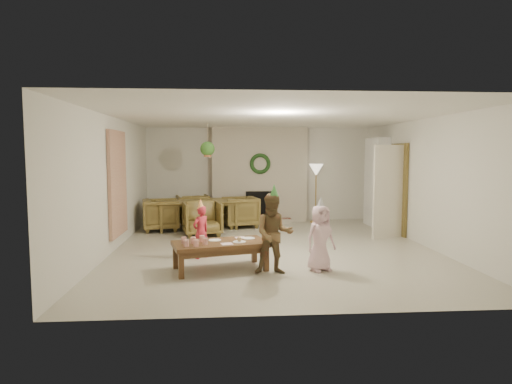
{
  "coord_description": "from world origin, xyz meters",
  "views": [
    {
      "loc": [
        -0.92,
        -8.21,
        1.82
      ],
      "look_at": [
        -0.3,
        0.4,
        1.05
      ],
      "focal_mm": 30.45,
      "sensor_mm": 36.0,
      "label": 1
    }
  ],
  "objects": [
    {
      "name": "wall_front",
      "position": [
        0.0,
        -3.5,
        1.25
      ],
      "size": [
        7.0,
        0.0,
        7.0
      ],
      "primitive_type": "plane",
      "rotation": [
        -1.57,
        0.0,
        0.0
      ],
      "color": "silver",
      "rests_on": "floor"
    },
    {
      "name": "curtain_panel",
      "position": [
        -2.96,
        0.2,
        1.25
      ],
      "size": [
        0.06,
        1.2,
        2.0
      ],
      "primitive_type": "cube",
      "color": "#CCAD90",
      "rests_on": "wall_left"
    },
    {
      "name": "food_scoop",
      "position": [
        -0.7,
        -1.55,
        0.49
      ],
      "size": [
        0.09,
        0.09,
        0.08
      ],
      "primitive_type": "sphere",
      "rotation": [
        0.0,
        0.0,
        0.25
      ],
      "color": "tan",
      "rests_on": "plate_b"
    },
    {
      "name": "dining_chair_near",
      "position": [
        -1.42,
        1.39,
        0.38
      ],
      "size": [
        0.95,
        0.97,
        0.75
      ],
      "primitive_type": "imported",
      "rotation": [
        0.0,
        0.0,
        0.2
      ],
      "color": "brown",
      "rests_on": "floor"
    },
    {
      "name": "fireplace_wreath",
      "position": [
        0.0,
        3.07,
        1.55
      ],
      "size": [
        0.54,
        0.1,
        0.54
      ],
      "primitive_type": "torus",
      "rotation": [
        1.57,
        0.0,
        0.0
      ],
      "color": "#163815",
      "rests_on": "fireplace_mass"
    },
    {
      "name": "wall_right",
      "position": [
        3.0,
        0.0,
        1.25
      ],
      "size": [
        0.0,
        7.0,
        7.0
      ],
      "primitive_type": "plane",
      "rotation": [
        1.57,
        0.0,
        -1.57
      ],
      "color": "silver",
      "rests_on": "floor"
    },
    {
      "name": "cup_c",
      "position": [
        -1.35,
        -1.83,
        0.49
      ],
      "size": [
        0.09,
        0.09,
        0.1
      ],
      "primitive_type": "cylinder",
      "rotation": [
        0.0,
        0.0,
        0.25
      ],
      "color": "white",
      "rests_on": "coffee_table_top"
    },
    {
      "name": "bookshelf_shelf_b",
      "position": [
        2.82,
        2.3,
        0.85
      ],
      "size": [
        0.3,
        0.92,
        0.03
      ],
      "primitive_type": "cube",
      "color": "white",
      "rests_on": "bookshelf_carcass"
    },
    {
      "name": "napkin_left",
      "position": [
        -0.9,
        -1.69,
        0.45
      ],
      "size": [
        0.2,
        0.2,
        0.01
      ],
      "primitive_type": "cube",
      "rotation": [
        0.0,
        0.0,
        0.25
      ],
      "color": "#F6B5CA",
      "rests_on": "coffee_table_top"
    },
    {
      "name": "floor_lamp_shade",
      "position": [
        1.47,
        3.0,
        1.39
      ],
      "size": [
        0.37,
        0.37,
        0.31
      ],
      "primitive_type": "cone",
      "rotation": [
        3.14,
        0.0,
        0.0
      ],
      "color": "beige",
      "rests_on": "floor_lamp_post"
    },
    {
      "name": "coffee_table_apron",
      "position": [
        -1.0,
        -1.51,
        0.33
      ],
      "size": [
        1.44,
        0.92,
        0.09
      ],
      "primitive_type": "cube",
      "rotation": [
        0.0,
        0.0,
        0.25
      ],
      "color": "brown",
      "rests_on": "floor"
    },
    {
      "name": "coffee_leg_br",
      "position": [
        -0.44,
        -1.07,
        0.19
      ],
      "size": [
        0.09,
        0.09,
        0.38
      ],
      "primitive_type": "cube",
      "rotation": [
        0.0,
        0.0,
        0.25
      ],
      "color": "brown",
      "rests_on": "floor"
    },
    {
      "name": "books_row_mid",
      "position": [
        2.8,
        2.35,
        0.99
      ],
      "size": [
        0.2,
        0.44,
        0.24
      ],
      "primitive_type": "cube",
      "color": "navy",
      "rests_on": "bookshelf_shelf_b"
    },
    {
      "name": "party_hat_red",
      "position": [
        -1.34,
        -0.73,
        0.96
      ],
      "size": [
        0.17,
        0.17,
        0.17
      ],
      "primitive_type": "cone",
      "rotation": [
        0.0,
        0.0,
        0.41
      ],
      "color": "#FFEE54",
      "rests_on": "child_red"
    },
    {
      "name": "dining_chair_right",
      "position": [
        -0.54,
        2.43,
        0.38
      ],
      "size": [
        0.97,
        0.95,
        0.75
      ],
      "primitive_type": "imported",
      "rotation": [
        0.0,
        0.0,
        -1.38
      ],
      "color": "brown",
      "rests_on": "floor"
    },
    {
      "name": "hanging_plant_foliage",
      "position": [
        -1.3,
        1.5,
        1.92
      ],
      "size": [
        0.32,
        0.32,
        0.32
      ],
      "primitive_type": "sphere",
      "color": "#28531B",
      "rests_on": "hanging_plant_pot"
    },
    {
      "name": "floor_lamp_base",
      "position": [
        1.47,
        3.0,
        0.02
      ],
      "size": [
        0.29,
        0.29,
        0.03
      ],
      "primitive_type": "cylinder",
      "color": "gold",
      "rests_on": "floor"
    },
    {
      "name": "ceiling",
      "position": [
        0.0,
        0.0,
        2.5
      ],
      "size": [
        7.0,
        7.0,
        0.0
      ],
      "primitive_type": "plane",
      "rotation": [
        3.14,
        0.0,
        0.0
      ],
      "color": "white",
      "rests_on": "wall_back"
    },
    {
      "name": "dining_table",
      "position": [
        -1.59,
        2.23,
        0.34
      ],
      "size": [
        2.11,
        1.44,
        0.68
      ],
      "primitive_type": "imported",
      "rotation": [
        0.0,
        0.0,
        0.2
      ],
      "color": "brown",
      "rests_on": "floor"
    },
    {
      "name": "coffee_leg_fl",
      "position": [
        -1.56,
        -1.96,
        0.19
      ],
      "size": [
        0.09,
        0.09,
        0.38
      ],
      "primitive_type": "cube",
      "rotation": [
        0.0,
        0.0,
        0.25
      ],
      "color": "brown",
      "rests_on": "floor"
    },
    {
      "name": "coffee_leg_fr",
      "position": [
        -0.29,
        -1.64,
        0.19
      ],
      "size": [
        0.09,
        0.09,
        0.38
      ],
      "primitive_type": "cube",
      "rotation": [
        0.0,
        0.0,
        0.25
      ],
      "color": "brown",
      "rests_on": "floor"
    },
    {
      "name": "bookshelf_shelf_d",
      "position": [
        2.82,
        2.3,
        1.65
      ],
      "size": [
        0.3,
        0.92,
        0.03
      ],
      "primitive_type": "cube",
      "color": "white",
      "rests_on": "bookshelf_carcass"
    },
    {
      "name": "floor_lamp_post",
      "position": [
        1.47,
        3.0,
        0.72
      ],
      "size": [
        0.03,
        0.03,
        1.39
      ],
      "primitive_type": "cylinder",
      "color": "gold",
      "rests_on": "floor"
    },
    {
      "name": "wall_left",
      "position": [
        -3.0,
        0.0,
        1.25
      ],
      "size": [
        0.0,
        7.0,
        7.0
      ],
      "primitive_type": "plane",
      "rotation": [
        1.57,
        0.0,
        1.57
      ],
      "color": "silver",
      "rests_on": "floor"
    },
    {
      "name": "fireplace_firebox",
      "position": [
        0.0,
        3.12,
        0.45
      ],
      "size": [
        0.75,
        0.12,
        0.75
      ],
      "primitive_type": "cube",
      "color": "black",
      "rests_on": "floor"
    },
    {
      "name": "hanging_plant_cord",
      "position": [
        -1.3,
        1.5,
        2.15
      ],
      "size": [
        0.01,
        0.01,
        0.7
      ],
      "primitive_type": "cylinder",
      "color": "tan",
      "rests_on": "ceiling"
    },
    {
      "name": "plate_b",
      "position": [
        -0.7,
        -1.55,
        0.45
      ],
      "size": [
        0.24,
        0.24,
        0.01
      ],
      "primitive_type": "cylinder",
      "rotation": [
        0.0,
        0.0,
        0.25
      ],
      "color": "white",
      "rests_on": "coffee_table_top"
    },
    {
      "name": "dining_chair_far",
      "position": [
        -1.76,
        3.06,
        0.38
      ],
      "size": [
        0.95,
        0.97,
        0.75
      ],
      "primitive_type": "imported",
      "rotation": [
        0.0,
        0.0,
        3.34
      ],
      "color": "brown",
      "rests_on": "floor"
    },
    {
      "name": "napkin_right",
      "position": [
        -0.67,
        -1.22,
        0.45
      ],
      "size": [
        0.2,
        0.2,
        0.01
      ],
      "primitive_type": "cube",
      "rotation": [
        0.0,
        0.0,
        0.25
      ],
      "color": "#F6B5CA",
      "rests_on": "coffee_table_top"
    },
    {
      "name": "child_red",
      "position": [
        -1.34,
        -0.73,
        0.46
      ],
      "size": [
        0.39,
        0.39,
        0.92
      ],
      "primitive_type": "imported",
      "rotation": [
        0.0,
        0.0,
        3.9
      ],
      "color": "#BD2837",
      "rests_on": "floor"
    },
    {
      "name": "fireplace_hearth",
      "position": [
        0.0,
        2.95,
        0.06
      ],
      "size": [
        1.6,
        0.3,
        0.12
      ],
      "primitive_type": "cube",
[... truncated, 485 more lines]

